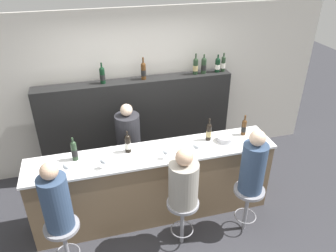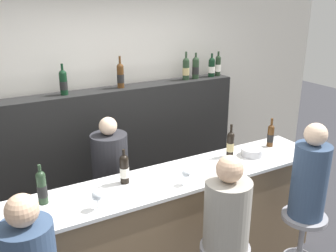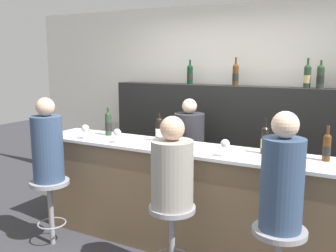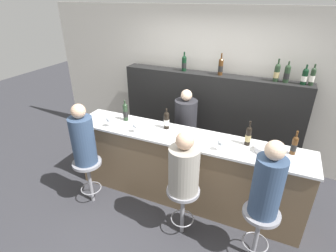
{
  "view_description": "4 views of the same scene",
  "coord_description": "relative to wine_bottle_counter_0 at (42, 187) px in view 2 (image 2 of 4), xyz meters",
  "views": [
    {
      "loc": [
        -0.73,
        -3.13,
        3.44
      ],
      "look_at": [
        0.21,
        0.32,
        1.39
      ],
      "focal_mm": 35.0,
      "sensor_mm": 36.0,
      "label": 1
    },
    {
      "loc": [
        -1.37,
        -2.22,
        2.53
      ],
      "look_at": [
        0.07,
        0.32,
        1.5
      ],
      "focal_mm": 40.0,
      "sensor_mm": 36.0,
      "label": 2
    },
    {
      "loc": [
        1.6,
        -2.94,
        1.89
      ],
      "look_at": [
        -0.19,
        0.35,
        1.23
      ],
      "focal_mm": 40.0,
      "sensor_mm": 36.0,
      "label": 3
    },
    {
      "loc": [
        1.02,
        -2.59,
        2.74
      ],
      "look_at": [
        -0.2,
        0.18,
        1.2
      ],
      "focal_mm": 28.0,
      "sensor_mm": 36.0,
      "label": 4
    }
  ],
  "objects": [
    {
      "name": "wine_bottle_counter_1",
      "position": [
        0.66,
        0.0,
        -0.01
      ],
      "size": [
        0.08,
        0.08,
        0.3
      ],
      "color": "black",
      "rests_on": "bar_counter"
    },
    {
      "name": "wine_bottle_backbar_1",
      "position": [
        1.1,
        1.09,
        0.53
      ],
      "size": [
        0.08,
        0.08,
        0.34
      ],
      "color": "#4C2D14",
      "rests_on": "back_bar_cabinet"
    },
    {
      "name": "wine_glass_1",
      "position": [
        0.33,
        -0.28,
        -0.03
      ],
      "size": [
        0.08,
        0.08,
        0.15
      ],
      "color": "silver",
      "rests_on": "bar_counter"
    },
    {
      "name": "bar_counter",
      "position": [
        0.97,
        -0.11,
        -0.66
      ],
      "size": [
        3.23,
        0.57,
        1.05
      ],
      "color": "brown",
      "rests_on": "ground_plane"
    },
    {
      "name": "wall_back",
      "position": [
        0.97,
        1.31,
        0.11
      ],
      "size": [
        6.4,
        0.05,
        2.6
      ],
      "color": "beige",
      "rests_on": "ground_plane"
    },
    {
      "name": "wine_bottle_backbar_4",
      "position": [
        2.3,
        1.09,
        0.51
      ],
      "size": [
        0.08,
        0.08,
        0.28
      ],
      "color": "black",
      "rests_on": "back_bar_cabinet"
    },
    {
      "name": "wine_bottle_counter_0",
      "position": [
        0.0,
        0.0,
        0.0
      ],
      "size": [
        0.07,
        0.07,
        0.32
      ],
      "color": "#233823",
      "rests_on": "bar_counter"
    },
    {
      "name": "wine_glass_2",
      "position": [
        1.09,
        -0.28,
        -0.04
      ],
      "size": [
        0.07,
        0.07,
        0.14
      ],
      "color": "silver",
      "rests_on": "bar_counter"
    },
    {
      "name": "wine_bottle_counter_2",
      "position": [
        1.76,
        0.0,
        -0.01
      ],
      "size": [
        0.07,
        0.07,
        0.32
      ],
      "color": "black",
      "rests_on": "bar_counter"
    },
    {
      "name": "wine_bottle_backbar_0",
      "position": [
        0.49,
        1.09,
        0.52
      ],
      "size": [
        0.08,
        0.08,
        0.31
      ],
      "color": "black",
      "rests_on": "back_bar_cabinet"
    },
    {
      "name": "metal_bowl",
      "position": [
        1.96,
        -0.09,
        -0.1
      ],
      "size": [
        0.21,
        0.21,
        0.07
      ],
      "color": "#B7B7BC",
      "rests_on": "bar_counter"
    },
    {
      "name": "wine_glass_0",
      "position": [
        -0.1,
        -0.28,
        -0.02
      ],
      "size": [
        0.08,
        0.08,
        0.16
      ],
      "color": "silver",
      "rests_on": "bar_counter"
    },
    {
      "name": "wine_bottle_backbar_3",
      "position": [
        2.07,
        1.09,
        0.53
      ],
      "size": [
        0.08,
        0.08,
        0.31
      ],
      "color": "#233823",
      "rests_on": "back_bar_cabinet"
    },
    {
      "name": "bartender",
      "position": [
        0.74,
        0.56,
        -0.52
      ],
      "size": [
        0.35,
        0.35,
        1.45
      ],
      "color": "#28282D",
      "rests_on": "ground_plane"
    },
    {
      "name": "wine_bottle_backbar_2",
      "position": [
        1.93,
        1.09,
        0.53
      ],
      "size": [
        0.08,
        0.08,
        0.33
      ],
      "color": "#233823",
      "rests_on": "back_bar_cabinet"
    },
    {
      "name": "back_bar_cabinet",
      "position": [
        0.97,
        1.09,
        -0.4
      ],
      "size": [
        3.03,
        0.28,
        1.58
      ],
      "color": "black",
      "rests_on": "ground_plane"
    },
    {
      "name": "guest_seated_middle",
      "position": [
        1.19,
        -0.7,
        -0.18
      ],
      "size": [
        0.35,
        0.35,
        0.76
      ],
      "color": "gray",
      "rests_on": "bar_stool_middle"
    },
    {
      "name": "guest_seated_right",
      "position": [
        2.07,
        -0.7,
        -0.12
      ],
      "size": [
        0.3,
        0.3,
        0.86
      ],
      "color": "#334766",
      "rests_on": "bar_stool_right"
    },
    {
      "name": "bar_stool_right",
      "position": [
        2.07,
        -0.7,
        -0.65
      ],
      "size": [
        0.39,
        0.39,
        0.69
      ],
      "color": "gray",
      "rests_on": "ground_plane"
    },
    {
      "name": "wine_bottle_backbar_5",
      "position": [
        2.4,
        1.09,
        0.52
      ],
      "size": [
        0.07,
        0.07,
        0.3
      ],
      "color": "#233823",
      "rests_on": "back_bar_cabinet"
    },
    {
      "name": "wine_glass_3",
      "position": [
        1.48,
        -0.28,
        -0.02
      ],
      "size": [
        0.08,
        0.08,
        0.16
      ],
      "color": "silver",
      "rests_on": "bar_counter"
    },
    {
      "name": "wine_bottle_counter_3",
      "position": [
        2.28,
        0.0,
        -0.01
      ],
      "size": [
        0.07,
        0.07,
        0.3
      ],
      "color": "#4C2D14",
      "rests_on": "bar_counter"
    }
  ]
}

